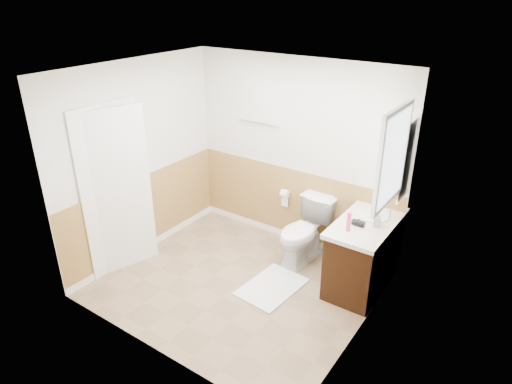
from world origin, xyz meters
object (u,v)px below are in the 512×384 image
Objects in this scene: vanity_cabinet at (364,255)px; soap_dispenser at (377,220)px; lotion_bottle at (349,222)px; toilet at (304,232)px; bath_mat at (272,287)px.

soap_dispenser reaches higher than vanity_cabinet.
lotion_bottle reaches higher than vanity_cabinet.
bath_mat is at bearing -85.13° from toilet.
bath_mat is (0.00, -0.73, -0.40)m from toilet.
lotion_bottle is (0.74, -0.38, 0.55)m from toilet.
vanity_cabinet is 6.52× the size of soap_dispenser.
vanity_cabinet reaches higher than bath_mat.
soap_dispenser is (0.96, 0.61, 0.92)m from bath_mat.
soap_dispenser is (0.12, -0.07, 0.53)m from vanity_cabinet.
soap_dispenser is at bearing 32.59° from bath_mat.
bath_mat is at bearing -141.02° from vanity_cabinet.
toilet is 1.03× the size of bath_mat.
toilet is at bearing 90.00° from bath_mat.
soap_dispenser is at bearing -28.60° from vanity_cabinet.
toilet is 3.74× the size of lotion_bottle.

